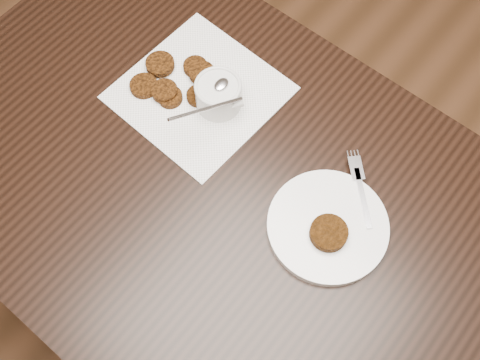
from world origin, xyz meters
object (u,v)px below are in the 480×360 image
(sauce_ramekin, at_px, (218,85))
(plate_with_patty, at_px, (328,225))
(table, at_px, (225,249))
(napkin, at_px, (199,93))

(sauce_ramekin, height_order, plate_with_patty, sauce_ramekin)
(table, relative_size, plate_with_patty, 5.74)
(table, height_order, plate_with_patty, plate_with_patty)
(table, bearing_deg, sauce_ramekin, 130.78)
(napkin, xyz_separation_m, plate_with_patty, (0.37, -0.07, 0.01))
(table, xyz_separation_m, sauce_ramekin, (-0.12, 0.14, 0.44))
(sauce_ramekin, bearing_deg, plate_with_patty, -13.49)
(table, bearing_deg, plate_with_patty, 16.33)
(sauce_ramekin, distance_m, plate_with_patty, 0.34)
(napkin, bearing_deg, plate_with_patty, -11.03)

